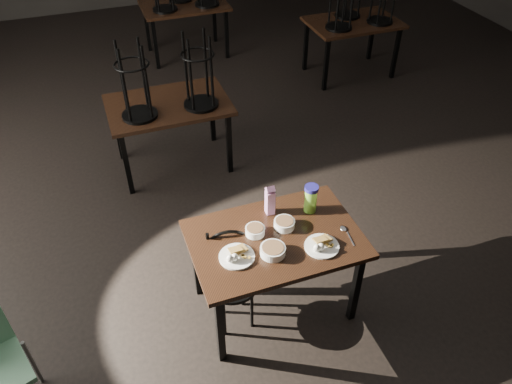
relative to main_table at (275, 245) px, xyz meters
name	(u,v)px	position (x,y,z in m)	size (l,w,h in m)	color
main_table	(275,245)	(0.00, 0.00, 0.00)	(1.20, 0.80, 0.75)	black
plate_left	(237,255)	(-0.32, -0.09, 0.10)	(0.24, 0.24, 0.08)	white
plate_right	(322,245)	(0.26, -0.20, 0.10)	(0.24, 0.24, 0.08)	white
bowl_near	(255,230)	(-0.12, 0.08, 0.11)	(0.14, 0.14, 0.05)	white
bowl_far	(284,224)	(0.10, 0.08, 0.11)	(0.15, 0.15, 0.06)	white
bowl_big	(273,250)	(-0.08, -0.14, 0.11)	(0.17, 0.17, 0.06)	white
juice_carton	(270,201)	(0.06, 0.26, 0.19)	(0.06, 0.06, 0.25)	#851866
water_bottle	(311,198)	(0.35, 0.18, 0.19)	(0.12, 0.12, 0.22)	#89DC40
spoon	(344,230)	(0.49, -0.10, 0.08)	(0.05, 0.21, 0.01)	silver
bentwood_chair	(231,272)	(-0.33, 0.03, -0.20)	(0.40, 0.39, 0.80)	black
bg_table_left	(169,105)	(-0.31, 2.06, 0.08)	(1.20, 0.80, 1.48)	black
bg_table_right	(354,19)	(2.45, 3.37, 0.11)	(1.20, 0.80, 1.48)	black
bg_table_far	(184,2)	(0.49, 4.76, 0.11)	(1.20, 0.80, 1.48)	black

